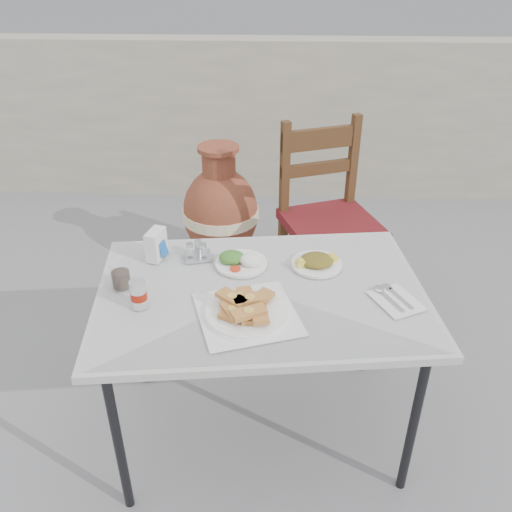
{
  "coord_description": "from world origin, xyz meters",
  "views": [
    {
      "loc": [
        0.2,
        -1.65,
        1.89
      ],
      "look_at": [
        0.13,
        0.04,
        0.85
      ],
      "focal_mm": 38.0,
      "sensor_mm": 36.0,
      "label": 1
    }
  ],
  "objects_px": {
    "cafe_table": "(261,301)",
    "chair": "(328,219)",
    "soda_can": "(139,294)",
    "napkin_holder": "(156,245)",
    "salad_chopped_plate": "(317,262)",
    "terracotta_urn": "(221,214)",
    "salad_rice_plate": "(241,260)",
    "pide_plate": "(247,307)",
    "condiment_caddy": "(198,252)",
    "cola_glass": "(121,276)"
  },
  "relations": [
    {
      "from": "soda_can",
      "to": "napkin_holder",
      "type": "distance_m",
      "value": 0.33
    },
    {
      "from": "terracotta_urn",
      "to": "napkin_holder",
      "type": "bearing_deg",
      "value": -97.09
    },
    {
      "from": "chair",
      "to": "salad_rice_plate",
      "type": "bearing_deg",
      "value": -137.97
    },
    {
      "from": "chair",
      "to": "terracotta_urn",
      "type": "xyz_separation_m",
      "value": [
        -0.62,
        0.35,
        -0.16
      ]
    },
    {
      "from": "cafe_table",
      "to": "chair",
      "type": "bearing_deg",
      "value": 71.1
    },
    {
      "from": "condiment_caddy",
      "to": "chair",
      "type": "distance_m",
      "value": 0.98
    },
    {
      "from": "cafe_table",
      "to": "soda_can",
      "type": "distance_m",
      "value": 0.45
    },
    {
      "from": "pide_plate",
      "to": "soda_can",
      "type": "bearing_deg",
      "value": 175.31
    },
    {
      "from": "pide_plate",
      "to": "cola_glass",
      "type": "relative_size",
      "value": 3.9
    },
    {
      "from": "salad_chopped_plate",
      "to": "terracotta_urn",
      "type": "relative_size",
      "value": 0.25
    },
    {
      "from": "cola_glass",
      "to": "terracotta_urn",
      "type": "relative_size",
      "value": 0.13
    },
    {
      "from": "salad_rice_plate",
      "to": "terracotta_urn",
      "type": "xyz_separation_m",
      "value": [
        -0.2,
        1.14,
        -0.38
      ]
    },
    {
      "from": "salad_chopped_plate",
      "to": "cafe_table",
      "type": "bearing_deg",
      "value": -140.2
    },
    {
      "from": "salad_chopped_plate",
      "to": "cola_glass",
      "type": "distance_m",
      "value": 0.76
    },
    {
      "from": "salad_chopped_plate",
      "to": "napkin_holder",
      "type": "distance_m",
      "value": 0.65
    },
    {
      "from": "salad_rice_plate",
      "to": "salad_chopped_plate",
      "type": "bearing_deg",
      "value": 1.18
    },
    {
      "from": "soda_can",
      "to": "terracotta_urn",
      "type": "xyz_separation_m",
      "value": [
        0.13,
        1.43,
        -0.41
      ]
    },
    {
      "from": "cafe_table",
      "to": "terracotta_urn",
      "type": "bearing_deg",
      "value": 102.52
    },
    {
      "from": "pide_plate",
      "to": "condiment_caddy",
      "type": "xyz_separation_m",
      "value": [
        -0.22,
        0.37,
        -0.0
      ]
    },
    {
      "from": "salad_rice_plate",
      "to": "napkin_holder",
      "type": "xyz_separation_m",
      "value": [
        -0.34,
        0.04,
        0.04
      ]
    },
    {
      "from": "salad_chopped_plate",
      "to": "soda_can",
      "type": "relative_size",
      "value": 1.93
    },
    {
      "from": "salad_chopped_plate",
      "to": "napkin_holder",
      "type": "xyz_separation_m",
      "value": [
        -0.64,
        0.03,
        0.04
      ]
    },
    {
      "from": "cafe_table",
      "to": "chair",
      "type": "relative_size",
      "value": 1.24
    },
    {
      "from": "soda_can",
      "to": "napkin_holder",
      "type": "height_order",
      "value": "napkin_holder"
    },
    {
      "from": "soda_can",
      "to": "chair",
      "type": "xyz_separation_m",
      "value": [
        0.75,
        1.08,
        -0.25
      ]
    },
    {
      "from": "cafe_table",
      "to": "chair",
      "type": "height_order",
      "value": "chair"
    },
    {
      "from": "napkin_holder",
      "to": "condiment_caddy",
      "type": "relative_size",
      "value": 0.97
    },
    {
      "from": "pide_plate",
      "to": "condiment_caddy",
      "type": "relative_size",
      "value": 3.3
    },
    {
      "from": "salad_chopped_plate",
      "to": "condiment_caddy",
      "type": "bearing_deg",
      "value": 175.68
    },
    {
      "from": "soda_can",
      "to": "chair",
      "type": "relative_size",
      "value": 0.1
    },
    {
      "from": "pide_plate",
      "to": "salad_chopped_plate",
      "type": "relative_size",
      "value": 2.06
    },
    {
      "from": "salad_rice_plate",
      "to": "condiment_caddy",
      "type": "distance_m",
      "value": 0.18
    },
    {
      "from": "terracotta_urn",
      "to": "pide_plate",
      "type": "bearing_deg",
      "value": -80.34
    },
    {
      "from": "salad_chopped_plate",
      "to": "chair",
      "type": "bearing_deg",
      "value": 81.62
    },
    {
      "from": "salad_chopped_plate",
      "to": "terracotta_urn",
      "type": "height_order",
      "value": "terracotta_urn"
    },
    {
      "from": "salad_chopped_plate",
      "to": "pide_plate",
      "type": "bearing_deg",
      "value": -127.89
    },
    {
      "from": "cola_glass",
      "to": "napkin_holder",
      "type": "relative_size",
      "value": 0.88
    },
    {
      "from": "salad_chopped_plate",
      "to": "condiment_caddy",
      "type": "distance_m",
      "value": 0.48
    },
    {
      "from": "napkin_holder",
      "to": "terracotta_urn",
      "type": "xyz_separation_m",
      "value": [
        0.14,
        1.1,
        -0.42
      ]
    },
    {
      "from": "soda_can",
      "to": "salad_rice_plate",
      "type": "bearing_deg",
      "value": 40.85
    },
    {
      "from": "condiment_caddy",
      "to": "terracotta_urn",
      "type": "distance_m",
      "value": 1.16
    },
    {
      "from": "cola_glass",
      "to": "salad_rice_plate",
      "type": "bearing_deg",
      "value": 21.53
    },
    {
      "from": "cola_glass",
      "to": "condiment_caddy",
      "type": "relative_size",
      "value": 0.85
    },
    {
      "from": "condiment_caddy",
      "to": "chair",
      "type": "height_order",
      "value": "chair"
    },
    {
      "from": "salad_chopped_plate",
      "to": "napkin_holder",
      "type": "bearing_deg",
      "value": 177.13
    },
    {
      "from": "soda_can",
      "to": "condiment_caddy",
      "type": "relative_size",
      "value": 0.83
    },
    {
      "from": "salad_rice_plate",
      "to": "salad_chopped_plate",
      "type": "relative_size",
      "value": 1.03
    },
    {
      "from": "napkin_holder",
      "to": "salad_rice_plate",
      "type": "bearing_deg",
      "value": 8.12
    },
    {
      "from": "napkin_holder",
      "to": "chair",
      "type": "relative_size",
      "value": 0.12
    },
    {
      "from": "salad_rice_plate",
      "to": "soda_can",
      "type": "relative_size",
      "value": 1.99
    }
  ]
}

